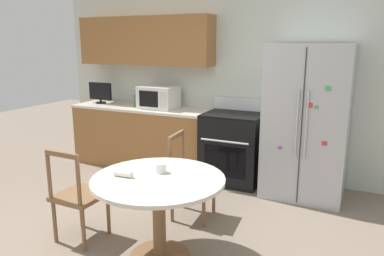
% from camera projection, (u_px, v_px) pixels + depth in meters
% --- Properties ---
extents(back_wall, '(5.20, 0.44, 2.60)m').
position_uv_depth(back_wall, '(204.00, 70.00, 5.25)').
color(back_wall, silver).
rests_on(back_wall, ground_plane).
extents(kitchen_counter, '(2.10, 0.64, 0.90)m').
position_uv_depth(kitchen_counter, '(142.00, 137.00, 5.57)').
color(kitchen_counter, '#936033').
rests_on(kitchen_counter, ground_plane).
extents(refrigerator, '(0.92, 0.77, 1.81)m').
position_uv_depth(refrigerator, '(307.00, 122.00, 4.41)').
color(refrigerator, '#B2B5BA').
rests_on(refrigerator, ground_plane).
extents(oven_range, '(0.75, 0.68, 1.08)m').
position_uv_depth(oven_range, '(233.00, 147.00, 4.94)').
color(oven_range, black).
rests_on(oven_range, ground_plane).
extents(microwave, '(0.52, 0.40, 0.31)m').
position_uv_depth(microwave, '(159.00, 97.00, 5.31)').
color(microwave, white).
rests_on(microwave, kitchen_counter).
extents(countertop_tv, '(0.39, 0.16, 0.32)m').
position_uv_depth(countertop_tv, '(100.00, 92.00, 5.75)').
color(countertop_tv, black).
rests_on(countertop_tv, kitchen_counter).
extents(counter_bottle, '(0.08, 0.08, 0.25)m').
position_uv_depth(counter_bottle, '(136.00, 100.00, 5.48)').
color(counter_bottle, '#2D6B38').
rests_on(counter_bottle, kitchen_counter).
extents(dining_table, '(1.11, 1.11, 0.73)m').
position_uv_depth(dining_table, '(159.00, 195.00, 3.11)').
color(dining_table, beige).
rests_on(dining_table, ground_plane).
extents(dining_chair_far, '(0.45, 0.45, 0.90)m').
position_uv_depth(dining_chair_far, '(191.00, 178.00, 3.91)').
color(dining_chair_far, brown).
rests_on(dining_chair_far, ground_plane).
extents(dining_chair_left, '(0.43, 0.43, 0.90)m').
position_uv_depth(dining_chair_left, '(78.00, 196.00, 3.45)').
color(dining_chair_left, brown).
rests_on(dining_chair_left, ground_plane).
extents(candle_glass, '(0.09, 0.09, 0.08)m').
position_uv_depth(candle_glass, '(161.00, 168.00, 3.19)').
color(candle_glass, silver).
rests_on(candle_glass, dining_table).
extents(folded_napkin, '(0.16, 0.06, 0.05)m').
position_uv_depth(folded_napkin, '(123.00, 174.00, 3.09)').
color(folded_napkin, silver).
rests_on(folded_napkin, dining_table).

